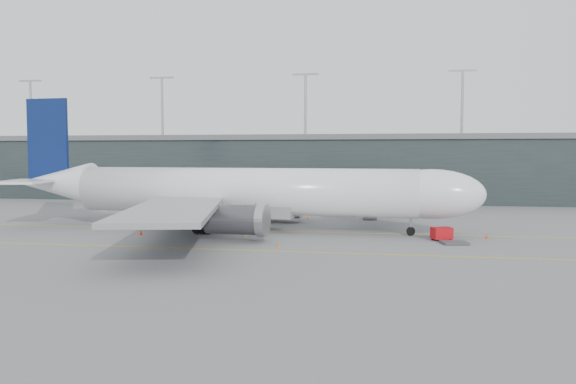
# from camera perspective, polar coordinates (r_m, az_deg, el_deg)

# --- Properties ---
(ground) EXTENTS (320.00, 320.00, 0.00)m
(ground) POSITION_cam_1_polar(r_m,az_deg,el_deg) (85.58, -6.06, -3.48)
(ground) COLOR #5E5E63
(ground) RESTS_ON ground
(taxiline_a) EXTENTS (160.00, 0.25, 0.02)m
(taxiline_a) POSITION_cam_1_polar(r_m,az_deg,el_deg) (81.78, -6.82, -3.82)
(taxiline_a) COLOR gold
(taxiline_a) RESTS_ON ground
(taxiline_b) EXTENTS (160.00, 0.25, 0.02)m
(taxiline_b) POSITION_cam_1_polar(r_m,az_deg,el_deg) (66.77, -10.75, -5.63)
(taxiline_b) COLOR gold
(taxiline_b) RESTS_ON ground
(taxiline_lead_main) EXTENTS (0.25, 60.00, 0.02)m
(taxiline_lead_main) POSITION_cam_1_polar(r_m,az_deg,el_deg) (103.85, -0.39, -2.13)
(taxiline_lead_main) COLOR gold
(taxiline_lead_main) RESTS_ON ground
(terminal) EXTENTS (240.00, 36.00, 29.00)m
(terminal) POSITION_cam_1_polar(r_m,az_deg,el_deg) (141.59, 0.32, 2.59)
(terminal) COLOR #1E2829
(terminal) RESTS_ON ground
(main_aircraft) EXTENTS (69.55, 65.25, 19.50)m
(main_aircraft) POSITION_cam_1_polar(r_m,az_deg,el_deg) (80.73, -4.83, -0.01)
(main_aircraft) COLOR white
(main_aircraft) RESTS_ON ground
(jet_bridge) EXTENTS (7.45, 47.42, 7.22)m
(jet_bridge) POSITION_cam_1_polar(r_m,az_deg,el_deg) (108.43, 8.16, 0.95)
(jet_bridge) COLOR #29292E
(jet_bridge) RESTS_ON ground
(gse_cart) EXTENTS (2.87, 2.40, 1.67)m
(gse_cart) POSITION_cam_1_polar(r_m,az_deg,el_deg) (73.85, 15.34, -4.06)
(gse_cart) COLOR #AE0C12
(gse_cart) RESTS_ON ground
(baggage_dolly) EXTENTS (3.47, 3.03, 0.30)m
(baggage_dolly) POSITION_cam_1_polar(r_m,az_deg,el_deg) (71.50, 16.52, -4.95)
(baggage_dolly) COLOR #3C3C41
(baggage_dolly) RESTS_ON ground
(uld_a) EXTENTS (2.59, 2.31, 1.96)m
(uld_a) POSITION_cam_1_polar(r_m,az_deg,el_deg) (95.40, -6.69, -2.09)
(uld_a) COLOR #3D3D42
(uld_a) RESTS_ON ground
(uld_b) EXTENTS (2.56, 2.27, 1.97)m
(uld_b) POSITION_cam_1_polar(r_m,az_deg,el_deg) (96.82, -5.65, -1.99)
(uld_b) COLOR #3D3D42
(uld_b) RESTS_ON ground
(uld_c) EXTENTS (1.88, 1.53, 1.66)m
(uld_c) POSITION_cam_1_polar(r_m,az_deg,el_deg) (96.23, -4.15, -2.11)
(uld_c) COLOR #3D3D42
(uld_c) RESTS_ON ground
(cone_nose) EXTENTS (0.40, 0.40, 0.64)m
(cone_nose) POSITION_cam_1_polar(r_m,az_deg,el_deg) (77.44, 19.53, -4.23)
(cone_nose) COLOR red
(cone_nose) RESTS_ON ground
(cone_wing_stbd) EXTENTS (0.41, 0.41, 0.65)m
(cone_wing_stbd) POSITION_cam_1_polar(r_m,az_deg,el_deg) (66.18, -1.02, -5.37)
(cone_wing_stbd) COLOR #CA640B
(cone_wing_stbd) RESTS_ON ground
(cone_wing_port) EXTENTS (0.46, 0.46, 0.73)m
(cone_wing_port) POSITION_cam_1_polar(r_m,az_deg,el_deg) (95.24, 2.08, -2.48)
(cone_wing_port) COLOR #FC5E0E
(cone_wing_port) RESTS_ON ground
(cone_tail) EXTENTS (0.50, 0.50, 0.79)m
(cone_tail) POSITION_cam_1_polar(r_m,az_deg,el_deg) (78.49, -14.74, -3.97)
(cone_tail) COLOR #FD400E
(cone_tail) RESTS_ON ground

